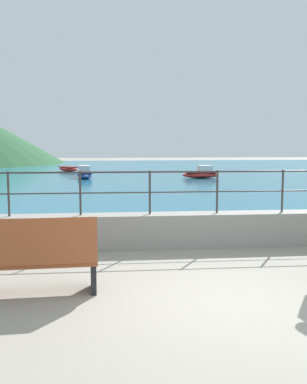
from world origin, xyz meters
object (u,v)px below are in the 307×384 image
object	(u,v)px
boat_2	(85,174)
boat_0	(202,174)
bench_main	(37,257)
boat_1	(69,169)

from	to	relation	value
boat_2	boat_0	bearing A→B (deg)	-4.53
bench_main	boat_2	distance (m)	20.37
bench_main	boat_0	xyz separation A→B (m)	(6.59, 19.80, -0.23)
bench_main	boat_2	bearing A→B (deg)	91.42
boat_1	boat_2	distance (m)	6.74
bench_main	boat_2	xyz separation A→B (m)	(-0.50, 20.37, -0.23)
bench_main	boat_1	bearing A→B (deg)	94.41
bench_main	boat_0	distance (m)	20.87
boat_0	bench_main	bearing A→B (deg)	-108.41
boat_0	boat_2	bearing A→B (deg)	175.47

